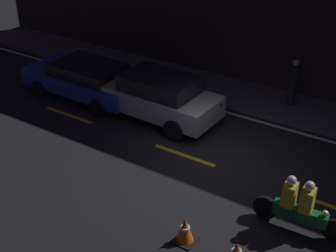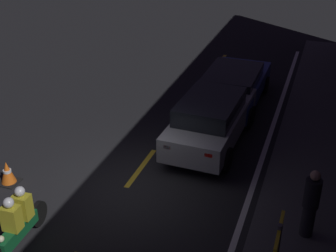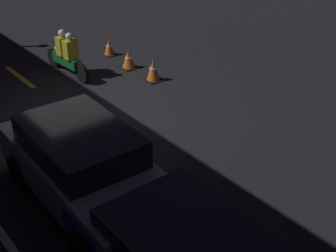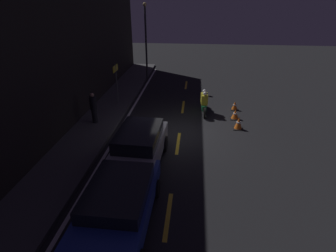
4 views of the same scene
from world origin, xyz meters
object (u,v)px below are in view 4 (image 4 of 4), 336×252
at_px(hatchback_silver, 138,148).
at_px(traffic_cone_near, 239,123).
at_px(traffic_cone_mid, 235,114).
at_px(street_lamp, 146,39).
at_px(sedan_blue, 117,205).
at_px(motorcycle, 204,102).
at_px(traffic_cone_far, 235,106).
at_px(shop_sign, 116,76).
at_px(pedestrian, 94,108).

height_order(hatchback_silver, traffic_cone_near, hatchback_silver).
relative_size(traffic_cone_mid, street_lamp, 0.09).
bearing_deg(sedan_blue, traffic_cone_mid, 151.94).
distance_m(motorcycle, traffic_cone_far, 2.00).
height_order(traffic_cone_mid, shop_sign, shop_sign).
distance_m(sedan_blue, street_lamp, 14.98).
relative_size(sedan_blue, pedestrian, 2.75).
bearing_deg(sedan_blue, traffic_cone_far, 154.78).
distance_m(traffic_cone_mid, traffic_cone_far, 1.33).
height_order(motorcycle, shop_sign, shop_sign).
height_order(traffic_cone_mid, street_lamp, street_lamp).
xyz_separation_m(pedestrian, shop_sign, (2.92, -0.42, 0.87)).
bearing_deg(shop_sign, traffic_cone_far, -90.41).
distance_m(motorcycle, shop_sign, 5.46).
bearing_deg(sedan_blue, hatchback_silver, -179.35).
xyz_separation_m(sedan_blue, traffic_cone_near, (6.75, -4.38, -0.40)).
bearing_deg(sedan_blue, pedestrian, -154.06).
bearing_deg(traffic_cone_mid, street_lamp, 42.40).
distance_m(sedan_blue, traffic_cone_mid, 9.12).
relative_size(hatchback_silver, street_lamp, 0.75).
relative_size(motorcycle, shop_sign, 0.92).
xyz_separation_m(traffic_cone_far, street_lamp, (5.35, 6.23, 2.98)).
height_order(hatchback_silver, traffic_cone_mid, hatchback_silver).
bearing_deg(hatchback_silver, traffic_cone_mid, 140.80).
height_order(traffic_cone_near, pedestrian, pedestrian).
xyz_separation_m(traffic_cone_near, traffic_cone_mid, (1.24, 0.01, -0.04)).
bearing_deg(street_lamp, pedestrian, 170.83).
height_order(shop_sign, street_lamp, street_lamp).
bearing_deg(street_lamp, shop_sign, 170.30).
bearing_deg(traffic_cone_mid, pedestrian, 101.82).
relative_size(traffic_cone_mid, pedestrian, 0.34).
height_order(motorcycle, street_lamp, street_lamp).
height_order(hatchback_silver, motorcycle, hatchback_silver).
height_order(sedan_blue, traffic_cone_mid, sedan_blue).
distance_m(shop_sign, street_lamp, 5.55).
bearing_deg(street_lamp, motorcycle, -143.91).
bearing_deg(shop_sign, motorcycle, -97.50).
bearing_deg(traffic_cone_near, sedan_blue, 147.05).
distance_m(hatchback_silver, street_lamp, 12.03).
distance_m(traffic_cone_near, pedestrian, 7.46).
relative_size(pedestrian, street_lamp, 0.28).
relative_size(sedan_blue, traffic_cone_near, 7.11).
xyz_separation_m(shop_sign, street_lamp, (5.30, -0.91, 1.39)).
distance_m(pedestrian, shop_sign, 3.08).
relative_size(sedan_blue, hatchback_silver, 1.03).
relative_size(motorcycle, pedestrian, 1.37).
distance_m(hatchback_silver, motorcycle, 6.26).
xyz_separation_m(traffic_cone_far, shop_sign, (0.05, 7.13, 1.59)).
bearing_deg(motorcycle, hatchback_silver, 152.12).
distance_m(hatchback_silver, pedestrian, 4.60).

